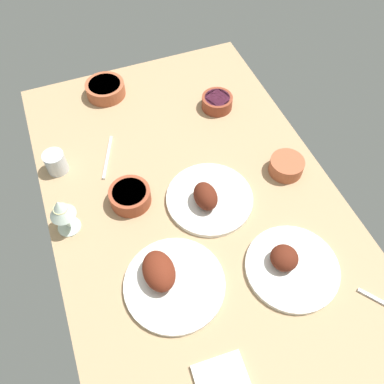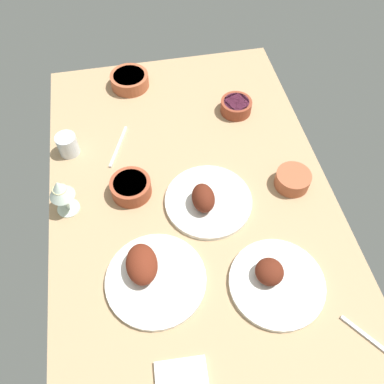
# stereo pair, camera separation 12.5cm
# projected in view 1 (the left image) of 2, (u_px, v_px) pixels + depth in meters

# --- Properties ---
(dining_table) EXTENTS (1.40, 0.90, 0.04)m
(dining_table) POSITION_uv_depth(u_px,v_px,m) (192.00, 199.00, 1.29)
(dining_table) COLOR tan
(dining_table) RESTS_ON ground
(plate_center_main) EXTENTS (0.27, 0.27, 0.09)m
(plate_center_main) POSITION_uv_depth(u_px,v_px,m) (208.00, 198.00, 1.24)
(plate_center_main) COLOR silver
(plate_center_main) RESTS_ON dining_table
(plate_near_viewer) EXTENTS (0.27, 0.27, 0.07)m
(plate_near_viewer) POSITION_uv_depth(u_px,v_px,m) (290.00, 265.00, 1.11)
(plate_near_viewer) COLOR silver
(plate_near_viewer) RESTS_ON dining_table
(plate_far_side) EXTENTS (0.28, 0.28, 0.09)m
(plate_far_side) POSITION_uv_depth(u_px,v_px,m) (169.00, 279.00, 1.08)
(plate_far_side) COLOR silver
(plate_far_side) RESTS_ON dining_table
(bowl_cream) EXTENTS (0.15, 0.15, 0.05)m
(bowl_cream) POSITION_uv_depth(u_px,v_px,m) (105.00, 89.00, 1.52)
(bowl_cream) COLOR #A35133
(bowl_cream) RESTS_ON dining_table
(bowl_soup) EXTENTS (0.13, 0.13, 0.05)m
(bowl_soup) POSITION_uv_depth(u_px,v_px,m) (130.00, 196.00, 1.23)
(bowl_soup) COLOR brown
(bowl_soup) RESTS_ON dining_table
(bowl_onions) EXTENTS (0.11, 0.11, 0.05)m
(bowl_onions) POSITION_uv_depth(u_px,v_px,m) (217.00, 102.00, 1.48)
(bowl_onions) COLOR brown
(bowl_onions) RESTS_ON dining_table
(bowl_pasta) EXTENTS (0.11, 0.11, 0.05)m
(bowl_pasta) POSITION_uv_depth(u_px,v_px,m) (286.00, 166.00, 1.30)
(bowl_pasta) COLOR #A35133
(bowl_pasta) RESTS_ON dining_table
(wine_glass) EXTENTS (0.08, 0.08, 0.14)m
(wine_glass) POSITION_uv_depth(u_px,v_px,m) (61.00, 210.00, 1.12)
(wine_glass) COLOR silver
(wine_glass) RESTS_ON dining_table
(water_tumbler) EXTENTS (0.07, 0.07, 0.08)m
(water_tumbler) POSITION_uv_depth(u_px,v_px,m) (56.00, 162.00, 1.30)
(water_tumbler) COLOR silver
(water_tumbler) RESTS_ON dining_table
(fork_loose) EXTENTS (0.18, 0.08, 0.01)m
(fork_loose) POSITION_uv_depth(u_px,v_px,m) (108.00, 157.00, 1.36)
(fork_loose) COLOR silver
(fork_loose) RESTS_ON dining_table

